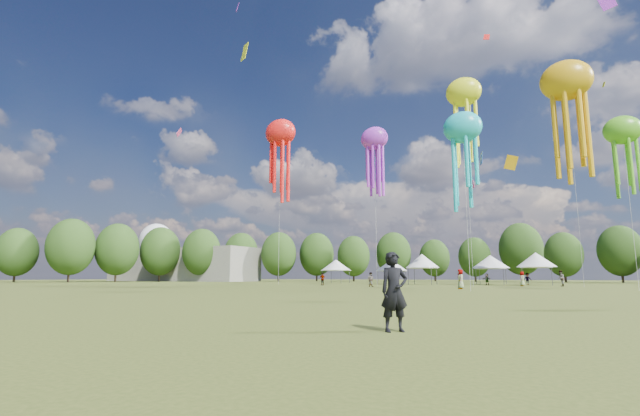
% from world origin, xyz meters
% --- Properties ---
extents(ground, '(300.00, 300.00, 0.00)m').
position_xyz_m(ground, '(0.00, 0.00, 0.00)').
color(ground, '#384416').
rests_on(ground, ground).
extents(observer_main, '(0.75, 0.74, 1.74)m').
position_xyz_m(observer_main, '(7.67, -3.20, 0.87)').
color(observer_main, black).
rests_on(observer_main, ground).
extents(spectator_near, '(0.88, 0.73, 1.67)m').
position_xyz_m(spectator_near, '(-7.89, 36.27, 0.83)').
color(spectator_near, gray).
rests_on(spectator_near, ground).
extents(spectators_far, '(29.54, 25.30, 1.93)m').
position_xyz_m(spectators_far, '(3.12, 46.79, 0.88)').
color(spectators_far, gray).
rests_on(spectators_far, ground).
extents(festival_tents, '(37.02, 11.41, 4.46)m').
position_xyz_m(festival_tents, '(-5.13, 56.74, 3.27)').
color(festival_tents, '#47474C').
rests_on(festival_tents, ground).
extents(show_kites, '(45.05, 24.71, 27.29)m').
position_xyz_m(show_kites, '(0.98, 42.45, 19.97)').
color(show_kites, '#AF30D5').
rests_on(show_kites, ground).
extents(small_kites, '(79.81, 57.40, 44.54)m').
position_xyz_m(small_kites, '(4.56, 40.49, 31.07)').
color(small_kites, '#AF30D5').
rests_on(small_kites, ground).
extents(treeline, '(201.57, 95.24, 13.43)m').
position_xyz_m(treeline, '(-3.87, 62.51, 6.54)').
color(treeline, '#38281C').
rests_on(treeline, ground).
extents(hangar, '(40.00, 12.00, 8.00)m').
position_xyz_m(hangar, '(-72.00, 72.00, 4.00)').
color(hangar, gray).
rests_on(hangar, ground).
extents(radome, '(9.00, 9.00, 16.00)m').
position_xyz_m(radome, '(-88.00, 78.00, 9.99)').
color(radome, white).
rests_on(radome, ground).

